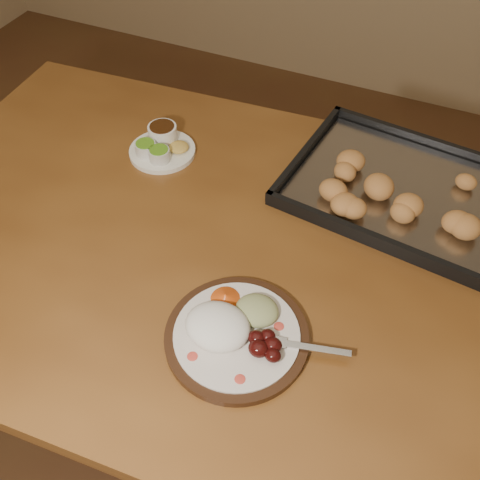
% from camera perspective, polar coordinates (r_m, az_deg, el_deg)
% --- Properties ---
extents(ground, '(4.00, 4.00, 0.00)m').
position_cam_1_polar(ground, '(1.66, -10.41, -19.64)').
color(ground, brown).
rests_on(ground, ground).
extents(dining_table, '(1.55, 0.99, 0.75)m').
position_cam_1_polar(dining_table, '(1.10, 0.93, -4.22)').
color(dining_table, brown).
rests_on(dining_table, ground).
extents(dinner_plate, '(0.30, 0.24, 0.06)m').
position_cam_1_polar(dinner_plate, '(0.89, -0.59, -9.66)').
color(dinner_plate, black).
rests_on(dinner_plate, dining_table).
extents(condiment_saucer, '(0.15, 0.15, 0.05)m').
position_cam_1_polar(condiment_saucer, '(1.23, -8.41, 9.93)').
color(condiment_saucer, white).
rests_on(condiment_saucer, dining_table).
extents(baking_tray, '(0.52, 0.41, 0.05)m').
position_cam_1_polar(baking_tray, '(1.17, 17.37, 5.27)').
color(baking_tray, black).
rests_on(baking_tray, dining_table).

